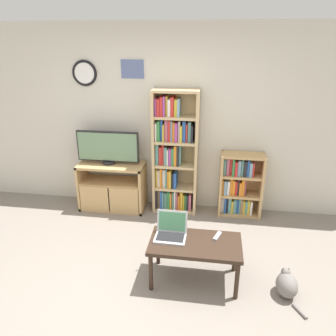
{
  "coord_description": "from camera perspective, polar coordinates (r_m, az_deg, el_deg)",
  "views": [
    {
      "loc": [
        0.73,
        -2.43,
        2.4
      ],
      "look_at": [
        0.21,
        1.12,
        0.96
      ],
      "focal_mm": 35.0,
      "sensor_mm": 36.0,
      "label": 1
    }
  ],
  "objects": [
    {
      "name": "bookshelf_tall",
      "position": [
        4.62,
        0.93,
        2.31
      ],
      "size": [
        0.63,
        0.3,
        1.77
      ],
      "color": "tan",
      "rests_on": "ground_plane"
    },
    {
      "name": "cat",
      "position": [
        3.63,
        19.95,
        -18.51
      ],
      "size": [
        0.27,
        0.45,
        0.27
      ],
      "rotation": [
        0.0,
        0.0,
        0.13
      ],
      "color": "slate",
      "rests_on": "ground_plane"
    },
    {
      "name": "remote_near_laptop",
      "position": [
        3.51,
        8.6,
        -11.62
      ],
      "size": [
        0.1,
        0.17,
        0.02
      ],
      "rotation": [
        0.0,
        0.0,
        5.94
      ],
      "color": "#99999E",
      "rests_on": "coffee_table"
    },
    {
      "name": "wall_back",
      "position": [
        4.68,
        -0.92,
        8.35
      ],
      "size": [
        6.39,
        0.09,
        2.6
      ],
      "color": "beige",
      "rests_on": "ground_plane"
    },
    {
      "name": "bookshelf_short",
      "position": [
        4.75,
        12.17,
        -2.88
      ],
      "size": [
        0.6,
        0.29,
        0.92
      ],
      "color": "tan",
      "rests_on": "ground_plane"
    },
    {
      "name": "tv_stand",
      "position": [
        4.9,
        -9.67,
        -3.21
      ],
      "size": [
        0.95,
        0.43,
        0.7
      ],
      "color": "tan",
      "rests_on": "ground_plane"
    },
    {
      "name": "ground_plane",
      "position": [
        3.49,
        -6.51,
        -21.74
      ],
      "size": [
        18.0,
        18.0,
        0.0
      ],
      "primitive_type": "plane",
      "color": "gray"
    },
    {
      "name": "coffee_table",
      "position": [
        3.44,
        4.76,
        -13.51
      ],
      "size": [
        0.93,
        0.5,
        0.47
      ],
      "color": "#332319",
      "rests_on": "ground_plane"
    },
    {
      "name": "television",
      "position": [
        4.73,
        -10.44,
        3.56
      ],
      "size": [
        0.89,
        0.18,
        0.48
      ],
      "color": "black",
      "rests_on": "tv_stand"
    },
    {
      "name": "laptop",
      "position": [
        3.45,
        0.53,
        -10.89
      ],
      "size": [
        0.32,
        0.28,
        0.25
      ],
      "rotation": [
        0.0,
        0.0,
        -0.02
      ],
      "color": "#B7BABC",
      "rests_on": "coffee_table"
    }
  ]
}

